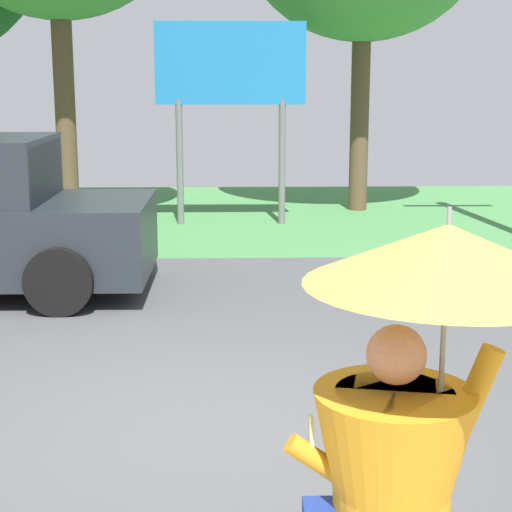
{
  "coord_description": "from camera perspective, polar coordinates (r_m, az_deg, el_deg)",
  "views": [
    {
      "loc": [
        0.22,
        -5.88,
        2.57
      ],
      "look_at": [
        0.4,
        1.0,
        1.1
      ],
      "focal_mm": 58.86,
      "sensor_mm": 36.0,
      "label": 1
    }
  ],
  "objects": [
    {
      "name": "monk_pedestrian",
      "position": [
        3.28,
        9.95,
        -14.5
      ],
      "size": [
        1.09,
        1.03,
        2.13
      ],
      "rotation": [
        0.0,
        0.0,
        0.29
      ],
      "color": "orange",
      "rests_on": "ground_plane"
    },
    {
      "name": "roadside_billboard",
      "position": [
        14.78,
        -1.75,
        11.99
      ],
      "size": [
        2.6,
        0.12,
        3.5
      ],
      "color": "slate",
      "rests_on": "ground_plane"
    },
    {
      "name": "ground_plane",
      "position": [
        9.21,
        -2.84,
        -4.47
      ],
      "size": [
        40.0,
        22.0,
        0.2
      ],
      "color": "#4C4C4F"
    }
  ]
}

